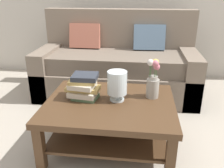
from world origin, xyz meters
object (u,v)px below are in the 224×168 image
flower_pitcher (153,81)px  glass_hurricane_vase (117,84)px  coffee_table (109,114)px  book_stack_main (84,86)px  couch (117,66)px

flower_pitcher → glass_hurricane_vase: bearing=-161.2°
coffee_table → flower_pitcher: size_ratio=3.13×
glass_hurricane_vase → coffee_table: bearing=-149.2°
book_stack_main → glass_hurricane_vase: bearing=-1.8°
glass_hurricane_vase → flower_pitcher: bearing=18.8°
coffee_table → book_stack_main: book_stack_main is taller
couch → coffee_table: couch is taller
book_stack_main → glass_hurricane_vase: size_ratio=1.15×
couch → book_stack_main: 1.17m
glass_hurricane_vase → flower_pitcher: 0.32m
coffee_table → book_stack_main: 0.32m
coffee_table → glass_hurricane_vase: bearing=30.8°
couch → glass_hurricane_vase: 1.18m
couch → book_stack_main: couch is taller
coffee_table → flower_pitcher: 0.47m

